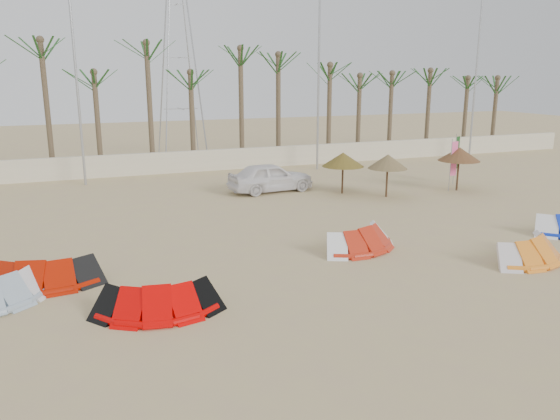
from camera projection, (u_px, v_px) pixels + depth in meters
name	position (u px, v px, depth m)	size (l,w,h in m)	color
ground	(365.00, 312.00, 13.96)	(120.00, 120.00, 0.00)	tan
boundary_wall	(186.00, 162.00, 33.68)	(60.00, 0.30, 1.30)	beige
palm_line	(188.00, 65.00, 33.86)	(52.00, 4.00, 7.70)	brown
lamp_b	(77.00, 77.00, 28.53)	(1.25, 0.14, 11.00)	#A5A8AD
lamp_c	(319.00, 76.00, 33.46)	(1.25, 0.14, 11.00)	#A5A8AD
lamp_d	(476.00, 76.00, 37.68)	(1.25, 0.14, 11.00)	#A5A8AD
pylon	(183.00, 158.00, 39.62)	(3.00, 3.00, 14.00)	#A5A8AD
kite_red_left	(36.00, 269.00, 15.87)	(3.91, 2.34, 0.90)	#AA1300
kite_red_mid	(156.00, 295.00, 13.99)	(3.38, 1.96, 0.90)	#D70000
kite_red_right	(357.00, 236.00, 19.03)	(3.43, 2.35, 0.90)	red
kite_orange	(524.00, 247.00, 17.85)	(3.33, 2.18, 0.90)	orange
parasol_left	(343.00, 160.00, 27.40)	(2.13, 2.13, 2.09)	#4C331E
parasol_mid	(388.00, 162.00, 26.60)	(1.94, 1.94, 2.12)	#4C331E
parasol_right	(459.00, 154.00, 28.08)	(2.15, 2.15, 2.25)	#4C331E
flag_pink	(453.00, 160.00, 28.00)	(0.45, 0.07, 2.72)	#A5A8AD
flag_green	(458.00, 154.00, 29.89)	(0.43, 0.20, 2.75)	#A5A8AD
car	(271.00, 177.00, 28.07)	(1.77, 4.41, 1.50)	white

